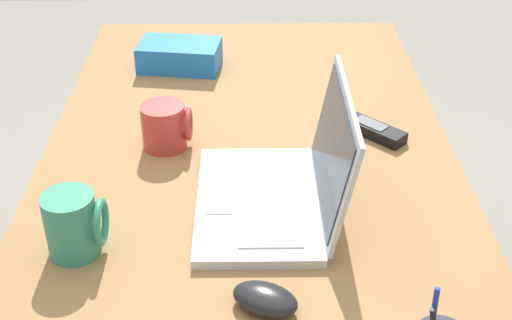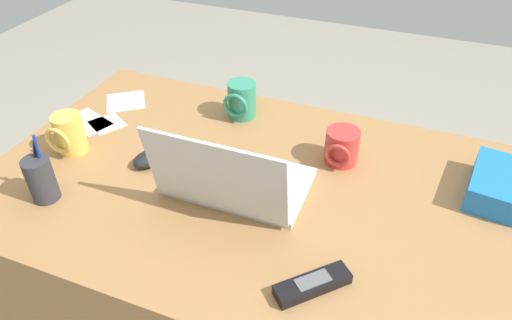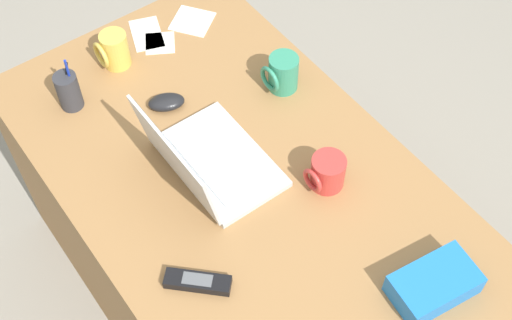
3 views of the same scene
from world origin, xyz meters
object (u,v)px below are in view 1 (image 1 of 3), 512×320
(computer_mouse, at_px, (266,299))
(coffee_mug_tall, at_px, (166,126))
(coffee_mug_spare, at_px, (75,224))
(snack_bag, at_px, (180,55))
(laptop, at_px, (282,186))
(cordless_phone, at_px, (371,129))

(computer_mouse, xyz_separation_m, coffee_mug_tall, (-0.46, -0.19, 0.03))
(coffee_mug_spare, bearing_deg, snack_bag, 171.15)
(laptop, distance_m, coffee_mug_spare, 0.36)
(computer_mouse, relative_size, cordless_phone, 0.72)
(computer_mouse, height_order, snack_bag, snack_bag)
(coffee_mug_tall, bearing_deg, cordless_phone, 95.92)
(laptop, xyz_separation_m, cordless_phone, (-0.25, 0.20, -0.03))
(coffee_mug_tall, distance_m, snack_bag, 0.38)
(computer_mouse, distance_m, snack_bag, 0.86)
(cordless_phone, bearing_deg, snack_bag, -128.20)
(computer_mouse, relative_size, coffee_mug_tall, 1.01)
(coffee_mug_spare, height_order, cordless_phone, coffee_mug_spare)
(coffee_mug_tall, bearing_deg, computer_mouse, 22.28)
(laptop, distance_m, cordless_phone, 0.32)
(laptop, relative_size, computer_mouse, 3.33)
(coffee_mug_spare, relative_size, snack_bag, 0.56)
(cordless_phone, bearing_deg, coffee_mug_tall, -84.08)
(coffee_mug_tall, bearing_deg, snack_bag, -179.57)
(coffee_mug_tall, distance_m, coffee_mug_spare, 0.35)
(computer_mouse, distance_m, coffee_mug_spare, 0.33)
(coffee_mug_tall, xyz_separation_m, coffee_mug_spare, (0.33, -0.11, 0.01))
(laptop, bearing_deg, cordless_phone, 142.14)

